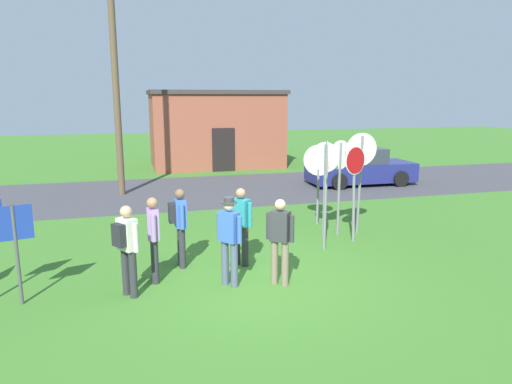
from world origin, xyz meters
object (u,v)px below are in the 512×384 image
(parked_car_on_street, at_px, (359,168))
(person_in_dark_shirt, at_px, (180,222))
(person_holding_notes, at_px, (229,236))
(stop_sign_rear_right, at_px, (326,175))
(person_near_signs, at_px, (241,222))
(stop_sign_center_cluster, at_px, (355,178))
(person_with_sunhat, at_px, (127,245))
(utility_pole, at_px, (115,65))
(info_panel_rightmost, at_px, (15,237))
(stop_sign_nearest, at_px, (319,170))
(stop_sign_leaning_right, at_px, (325,173))
(stop_sign_far_back, at_px, (340,171))
(person_on_left, at_px, (280,237))
(stop_sign_leaning_left, at_px, (361,164))
(person_in_blue, at_px, (154,235))

(parked_car_on_street, xyz_separation_m, person_in_dark_shirt, (-8.20, -7.67, 0.29))
(person_holding_notes, bearing_deg, person_in_dark_shirt, 121.90)
(stop_sign_rear_right, xyz_separation_m, person_near_signs, (-2.15, -0.50, -0.85))
(stop_sign_center_cluster, relative_size, person_in_dark_shirt, 1.42)
(stop_sign_rear_right, distance_m, person_with_sunhat, 4.81)
(utility_pole, relative_size, person_in_dark_shirt, 5.30)
(person_holding_notes, distance_m, info_panel_rightmost, 3.70)
(stop_sign_nearest, xyz_separation_m, stop_sign_leaning_right, (-0.37, -1.29, 0.12))
(stop_sign_far_back, relative_size, person_on_left, 1.47)
(stop_sign_leaning_left, height_order, person_in_blue, stop_sign_leaning_left)
(stop_sign_leaning_left, height_order, person_on_left, stop_sign_leaning_left)
(stop_sign_far_back, bearing_deg, stop_sign_center_cluster, -78.15)
(parked_car_on_street, distance_m, stop_sign_leaning_right, 8.01)
(parked_car_on_street, xyz_separation_m, person_in_blue, (-8.77, -8.37, 0.26))
(parked_car_on_street, relative_size, stop_sign_far_back, 1.75)
(person_in_blue, bearing_deg, person_in_dark_shirt, 50.41)
(stop_sign_rear_right, distance_m, stop_sign_leaning_right, 0.91)
(utility_pole, distance_m, stop_sign_rear_right, 9.61)
(person_in_dark_shirt, bearing_deg, stop_sign_rear_right, 4.03)
(person_holding_notes, relative_size, person_with_sunhat, 1.03)
(stop_sign_rear_right, distance_m, person_on_left, 2.56)
(person_near_signs, distance_m, person_with_sunhat, 2.55)
(person_with_sunhat, relative_size, info_panel_rightmost, 0.95)
(stop_sign_leaning_left, xyz_separation_m, stop_sign_center_cluster, (-0.45, -0.57, -0.23))
(stop_sign_far_back, height_order, person_near_signs, stop_sign_far_back)
(person_near_signs, relative_size, person_with_sunhat, 1.00)
(stop_sign_nearest, xyz_separation_m, person_in_blue, (-4.70, -3.06, -0.61))
(stop_sign_leaning_right, bearing_deg, stop_sign_leaning_left, 8.49)
(parked_car_on_street, bearing_deg, stop_sign_far_back, -121.71)
(stop_sign_center_cluster, bearing_deg, stop_sign_far_back, 101.85)
(parked_car_on_street, height_order, stop_sign_nearest, stop_sign_nearest)
(person_in_blue, bearing_deg, stop_sign_far_back, 22.06)
(stop_sign_center_cluster, bearing_deg, person_near_signs, -163.39)
(stop_sign_center_cluster, bearing_deg, person_holding_notes, -151.43)
(person_on_left, bearing_deg, person_in_blue, 160.91)
(person_holding_notes, xyz_separation_m, person_in_dark_shirt, (-0.80, 1.28, -0.00))
(parked_car_on_street, distance_m, stop_sign_leaning_left, 7.37)
(person_on_left, height_order, person_with_sunhat, same)
(utility_pole, bearing_deg, stop_sign_rear_right, -59.20)
(stop_sign_leaning_left, bearing_deg, stop_sign_center_cluster, -128.26)
(stop_sign_rear_right, distance_m, stop_sign_center_cluster, 1.04)
(person_in_blue, bearing_deg, person_on_left, -19.09)
(stop_sign_leaning_right, relative_size, info_panel_rightmost, 1.40)
(info_panel_rightmost, bearing_deg, stop_sign_leaning_left, 17.01)
(utility_pole, relative_size, stop_sign_leaning_right, 3.63)
(stop_sign_leaning_left, height_order, person_near_signs, stop_sign_leaning_left)
(person_in_dark_shirt, height_order, person_with_sunhat, same)
(utility_pole, distance_m, person_near_signs, 9.52)
(stop_sign_nearest, relative_size, info_panel_rightmost, 1.28)
(parked_car_on_street, bearing_deg, person_in_dark_shirt, -136.90)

